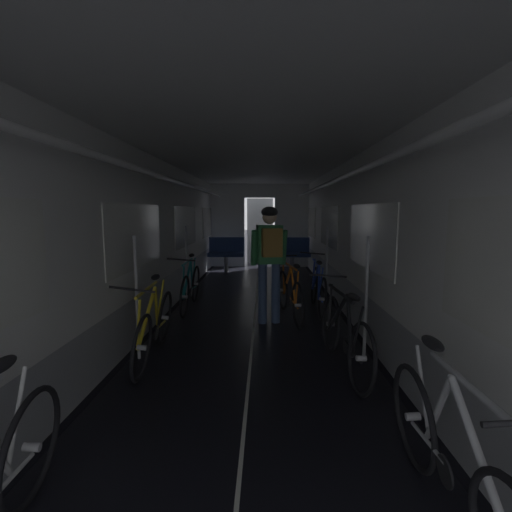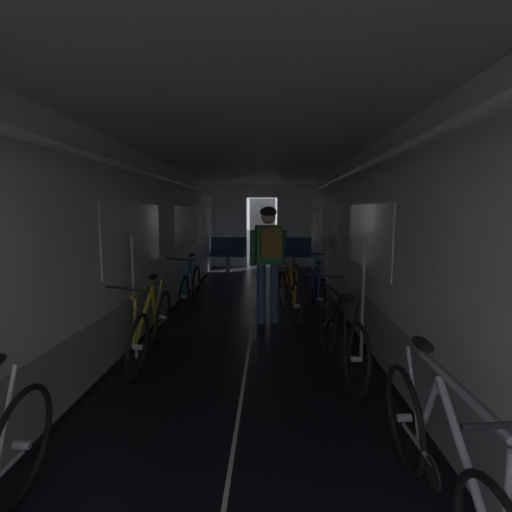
% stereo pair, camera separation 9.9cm
% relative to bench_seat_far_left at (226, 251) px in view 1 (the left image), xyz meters
% --- Properties ---
extents(ground_plane, '(60.00, 60.00, 0.00)m').
position_rel_bench_seat_far_left_xyz_m(ground_plane, '(0.90, -8.07, -0.57)').
color(ground_plane, black).
extents(train_car_shell, '(3.14, 12.34, 2.57)m').
position_rel_bench_seat_far_left_xyz_m(train_car_shell, '(0.90, -4.47, 1.13)').
color(train_car_shell, black).
rests_on(train_car_shell, ground).
extents(bench_seat_far_left, '(0.98, 0.51, 0.95)m').
position_rel_bench_seat_far_left_xyz_m(bench_seat_far_left, '(0.00, 0.00, 0.00)').
color(bench_seat_far_left, gray).
rests_on(bench_seat_far_left, ground).
extents(bench_seat_far_right, '(0.98, 0.51, 0.95)m').
position_rel_bench_seat_far_left_xyz_m(bench_seat_far_right, '(1.80, 0.00, 0.00)').
color(bench_seat_far_right, gray).
rests_on(bench_seat_far_right, ground).
extents(bicycle_yellow, '(0.44, 1.69, 0.95)m').
position_rel_bench_seat_far_left_xyz_m(bicycle_yellow, '(-0.18, -5.99, -0.19)').
color(bicycle_yellow, black).
rests_on(bicycle_yellow, ground).
extents(bicycle_teal, '(0.44, 1.69, 0.95)m').
position_rel_bench_seat_far_left_xyz_m(bicycle_teal, '(-0.20, -3.86, -0.18)').
color(bicycle_teal, black).
rests_on(bicycle_teal, ground).
extents(bicycle_black, '(0.44, 1.69, 0.95)m').
position_rel_bench_seat_far_left_xyz_m(bicycle_black, '(1.89, -6.22, -0.18)').
color(bicycle_black, black).
rests_on(bicycle_black, ground).
extents(bicycle_blue, '(0.44, 1.69, 0.95)m').
position_rel_bench_seat_far_left_xyz_m(bicycle_blue, '(1.94, -3.97, -0.18)').
color(bicycle_blue, black).
rests_on(bicycle_blue, ground).
extents(bicycle_silver, '(0.44, 1.69, 0.95)m').
position_rel_bench_seat_far_left_xyz_m(bicycle_silver, '(2.03, -8.16, -0.18)').
color(bicycle_silver, black).
rests_on(bicycle_silver, ground).
extents(person_cyclist_aisle, '(0.56, 0.44, 1.73)m').
position_rel_bench_seat_far_left_xyz_m(person_cyclist_aisle, '(1.13, -4.62, 0.50)').
color(person_cyclist_aisle, '#384C75').
rests_on(person_cyclist_aisle, ground).
extents(bicycle_orange_in_aisle, '(0.45, 1.67, 0.93)m').
position_rel_bench_seat_far_left_xyz_m(bicycle_orange_in_aisle, '(1.45, -4.36, -0.18)').
color(bicycle_orange_in_aisle, black).
rests_on(bicycle_orange_in_aisle, ground).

